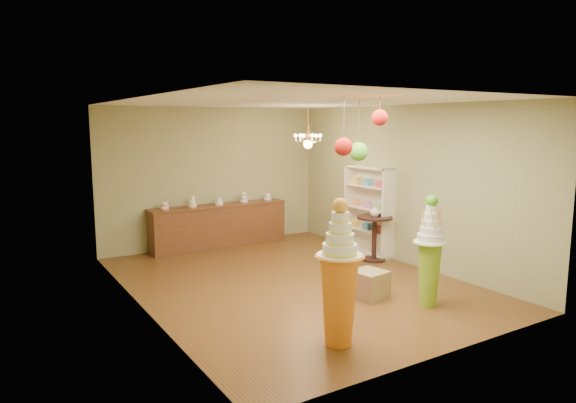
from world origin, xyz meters
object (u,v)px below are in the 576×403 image
pedestal_orange (339,287)px  round_table (374,232)px  pedestal_green (429,260)px  sideboard (219,225)px

pedestal_orange → round_table: 4.00m
pedestal_green → round_table: bearing=66.9°
pedestal_green → sideboard: 5.10m
pedestal_green → sideboard: pedestal_green is taller
sideboard → round_table: 3.37m
round_table → pedestal_orange: bearing=-137.1°
pedestal_orange → sideboard: pedestal_orange is taller
pedestal_orange → round_table: bearing=42.9°
pedestal_green → sideboard: (-1.10, 4.97, -0.21)m
sideboard → round_table: (2.10, -2.63, 0.09)m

